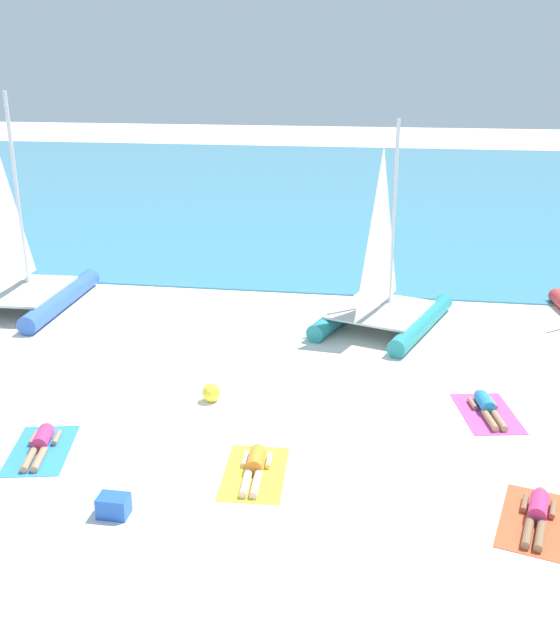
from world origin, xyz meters
TOP-DOWN VIEW (x-y plane):
  - ground_plane at (0.00, 10.00)m, footprint 120.00×120.00m
  - ocean_water at (0.00, 30.59)m, footprint 120.00×40.00m
  - sailboat_blue at (-8.35, 7.90)m, footprint 3.16×4.83m
  - sailboat_teal at (2.35, 7.96)m, footprint 3.97×4.92m
  - towel_leftmost at (-3.87, 0.09)m, footprint 1.48×2.09m
  - sunbather_leftmost at (-3.89, 0.16)m, footprint 0.72×1.56m
  - towel_center_left at (0.30, -0.07)m, footprint 1.21×1.96m
  - sunbather_center_left at (0.30, -0.00)m, footprint 0.57×1.57m
  - towel_center_right at (4.70, 3.00)m, footprint 1.45×2.08m
  - sunbather_center_right at (4.68, 3.07)m, footprint 0.70×1.56m
  - towel_rightmost at (5.07, -0.78)m, footprint 1.54×2.11m
  - sunbather_rightmost at (5.09, -0.71)m, footprint 0.77×1.55m
  - beach_ball at (-1.18, 2.67)m, footprint 0.40×0.40m
  - cooler_box at (-1.72, -1.68)m, footprint 0.50×0.36m

SIDE VIEW (x-z plane):
  - ground_plane at x=0.00m, z-range 0.00..0.00m
  - towel_leftmost at x=-3.87m, z-range 0.00..0.01m
  - towel_center_left at x=0.30m, z-range 0.00..0.01m
  - towel_center_right at x=4.70m, z-range 0.00..0.01m
  - towel_rightmost at x=5.07m, z-range 0.00..0.01m
  - ocean_water at x=0.00m, z-range 0.00..0.05m
  - sunbather_leftmost at x=-3.89m, z-range -0.02..0.28m
  - sunbather_center_left at x=0.30m, z-range -0.02..0.28m
  - sunbather_center_right at x=4.68m, z-range -0.02..0.28m
  - sunbather_rightmost at x=5.09m, z-range -0.02..0.28m
  - cooler_box at x=-1.72m, z-range 0.00..0.36m
  - beach_ball at x=-1.18m, z-range 0.00..0.40m
  - sailboat_teal at x=2.35m, z-range -1.96..3.62m
  - sailboat_blue at x=-8.35m, z-range -2.17..4.01m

